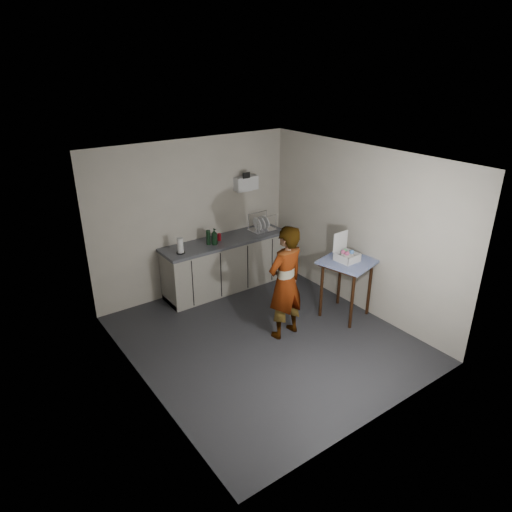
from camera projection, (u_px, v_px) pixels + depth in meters
ground at (265, 339)px, 6.61m from camera, size 4.00×4.00×0.00m
wall_back at (194, 218)px, 7.57m from camera, size 3.60×0.02×2.60m
wall_right at (359, 230)px, 7.05m from camera, size 0.02×4.00×2.60m
wall_left at (139, 294)px, 5.13m from camera, size 0.02×4.00×2.60m
ceiling at (267, 160)px, 5.57m from camera, size 3.60×4.00×0.01m
kitchen_counter at (225, 265)px, 7.92m from camera, size 2.24×0.62×0.91m
wall_shelf at (246, 183)px, 7.88m from camera, size 0.42×0.18×0.37m
side_table at (347, 268)px, 6.90m from camera, size 0.88×0.88×0.94m
standing_man at (285, 283)px, 6.39m from camera, size 0.65×0.47×1.69m
soap_bottle at (214, 237)px, 7.46m from camera, size 0.12×0.12×0.28m
soda_can at (219, 237)px, 7.67m from camera, size 0.06×0.06×0.12m
dark_bottle at (208, 237)px, 7.48m from camera, size 0.07×0.07×0.25m
paper_towel at (180, 246)px, 7.15m from camera, size 0.14×0.14×0.25m
dish_rack at (262, 227)px, 8.11m from camera, size 0.44×0.33×0.31m
bakery_box at (346, 255)px, 6.83m from camera, size 0.31×0.32×0.42m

